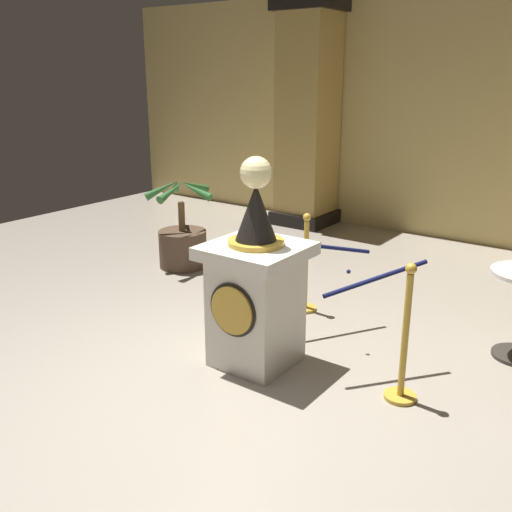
# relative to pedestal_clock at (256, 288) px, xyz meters

# --- Properties ---
(ground_plane) EXTENTS (11.89, 11.89, 0.00)m
(ground_plane) POSITION_rel_pedestal_clock_xyz_m (-0.02, -0.37, -0.65)
(ground_plane) COLOR #9E9384
(back_wall) EXTENTS (11.89, 0.16, 3.42)m
(back_wall) POSITION_rel_pedestal_clock_xyz_m (-0.02, 4.68, 1.06)
(back_wall) COLOR tan
(back_wall) RESTS_ON ground_plane
(pedestal_clock) EXTENTS (0.74, 0.74, 1.70)m
(pedestal_clock) POSITION_rel_pedestal_clock_xyz_m (0.00, 0.00, 0.00)
(pedestal_clock) COLOR silver
(pedestal_clock) RESTS_ON ground_plane
(stanchion_near) EXTENTS (0.24, 0.24, 1.05)m
(stanchion_near) POSITION_rel_pedestal_clock_xyz_m (1.19, 0.18, -0.28)
(stanchion_near) COLOR gold
(stanchion_near) RESTS_ON ground_plane
(stanchion_far) EXTENTS (0.24, 0.24, 1.00)m
(stanchion_far) POSITION_rel_pedestal_clock_xyz_m (-0.25, 1.18, -0.30)
(stanchion_far) COLOR gold
(stanchion_far) RESTS_ON ground_plane
(velvet_rope) EXTENTS (1.26, 1.25, 0.22)m
(velvet_rope) POSITION_rel_pedestal_clock_xyz_m (0.47, 0.68, 0.14)
(velvet_rope) COLOR #141947
(column_left) EXTENTS (0.89, 0.89, 3.29)m
(column_left) POSITION_rel_pedestal_clock_xyz_m (-2.10, 4.21, 0.98)
(column_left) COLOR black
(column_left) RESTS_ON ground_plane
(potted_palm_left) EXTENTS (0.82, 0.86, 1.13)m
(potted_palm_left) POSITION_rel_pedestal_clock_xyz_m (-2.18, 1.47, -0.33)
(potted_palm_left) COLOR #4C3828
(potted_palm_left) RESTS_ON ground_plane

